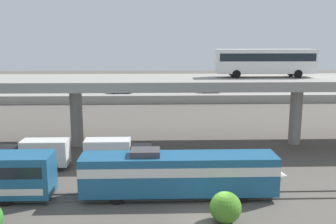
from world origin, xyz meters
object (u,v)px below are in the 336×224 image
transit_bus_on_overpass (265,60)px  parked_car_0 (211,89)px  service_truck_east (37,153)px  train_locomotive (188,172)px  parked_car_3 (121,90)px  service_truck_west (117,152)px  parked_car_1 (184,88)px  parked_car_2 (87,88)px  parked_car_4 (310,88)px

transit_bus_on_overpass → parked_car_0: 34.60m
service_truck_east → parked_car_0: (23.79, 42.34, 0.85)m
train_locomotive → parked_car_3: (-10.02, 49.49, 0.29)m
service_truck_west → parked_car_1: (10.10, 43.54, 0.85)m
service_truck_west → parked_car_3: (-3.30, 41.94, 0.85)m
parked_car_3 → service_truck_west: bearing=-85.5°
service_truck_west → parked_car_2: parked_car_2 is taller
train_locomotive → parked_car_3: 50.50m
parked_car_1 → parked_car_2: size_ratio=1.04×
service_truck_east → train_locomotive: bearing=153.0°
transit_bus_on_overpass → parked_car_2: bearing=128.1°
train_locomotive → parked_car_1: size_ratio=4.13×
service_truck_west → service_truck_east: same height
service_truck_west → parked_car_1: 44.71m
service_truck_east → parked_car_3: size_ratio=1.45×
service_truck_west → service_truck_east: (-8.08, 0.00, 0.00)m
train_locomotive → parked_car_4: size_ratio=4.07×
parked_car_0 → parked_car_3: 19.02m
parked_car_2 → parked_car_4: (48.27, -1.00, 0.00)m
service_truck_east → parked_car_2: bearing=-86.6°
transit_bus_on_overpass → parked_car_0: (-1.70, 33.63, -7.98)m
train_locomotive → transit_bus_on_overpass: transit_bus_on_overpass is taller
parked_car_3 → parked_car_4: same height
service_truck_east → parked_car_1: size_ratio=1.63×
train_locomotive → parked_car_0: train_locomotive is taller
parked_car_0 → parked_car_3: (-19.02, -0.40, 0.00)m
parked_car_0 → parked_car_2: (-26.40, 2.24, -0.00)m
parked_car_4 → parked_car_3: bearing=2.3°
parked_car_2 → parked_car_3: 7.84m
transit_bus_on_overpass → parked_car_2: transit_bus_on_overpass is taller
transit_bus_on_overpass → service_truck_east: transit_bus_on_overpass is taller
service_truck_east → transit_bus_on_overpass: bearing=-161.1°
train_locomotive → parked_car_3: bearing=101.5°
parked_car_3 → parked_car_4: 40.91m
parked_car_3 → parked_car_2: bearing=160.3°
transit_bus_on_overpass → parked_car_1: size_ratio=2.87×
parked_car_4 → service_truck_east: bearing=43.7°
parked_car_0 → parked_car_4: bearing=-176.8°
train_locomotive → service_truck_west: train_locomotive is taller
train_locomotive → parked_car_4: train_locomotive is taller
train_locomotive → transit_bus_on_overpass: 21.15m
service_truck_east → parked_car_1: 47.19m
train_locomotive → transit_bus_on_overpass: bearing=56.7°
service_truck_west → parked_car_2: (-10.69, 44.58, 0.85)m
transit_bus_on_overpass → parked_car_3: size_ratio=2.55×
parked_car_2 → service_truck_west: bearing=-76.5°
train_locomotive → service_truck_east: size_ratio=2.54×
service_truck_east → parked_car_4: bearing=-136.3°
transit_bus_on_overpass → parked_car_1: (-7.32, 34.83, -7.98)m
parked_car_1 → transit_bus_on_overpass: bearing=-78.1°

